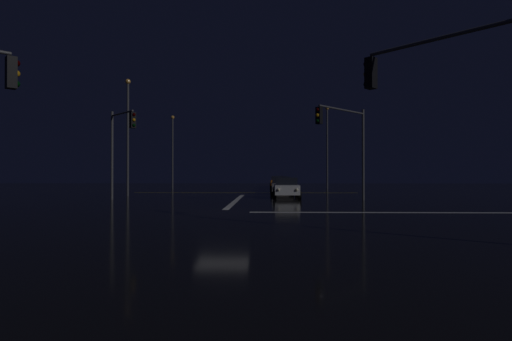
{
  "coord_description": "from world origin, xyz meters",
  "views": [
    {
      "loc": [
        2.13,
        -19.22,
        1.83
      ],
      "look_at": [
        1.29,
        12.08,
        2.12
      ],
      "focal_mm": 28.05,
      "sensor_mm": 36.0,
      "label": 1
    }
  ],
  "objects_px": {
    "traffic_signal_ne": "(346,135)",
    "streetlamp_right_far": "(327,142)",
    "streetlamp_left_near": "(128,129)",
    "sedan_white": "(286,188)",
    "sedan_red": "(280,183)",
    "sedan_orange": "(277,182)",
    "traffic_signal_nw": "(120,138)",
    "streetlamp_left_far": "(173,147)",
    "traffic_signal_se": "(451,90)",
    "sedan_gray": "(282,186)",
    "sedan_green": "(278,181)",
    "sedan_silver": "(281,184)"
  },
  "relations": [
    {
      "from": "sedan_white",
      "to": "sedan_green",
      "type": "relative_size",
      "value": 1.0
    },
    {
      "from": "sedan_red",
      "to": "traffic_signal_se",
      "type": "distance_m",
      "value": 36.53
    },
    {
      "from": "sedan_red",
      "to": "traffic_signal_ne",
      "type": "bearing_deg",
      "value": -80.26
    },
    {
      "from": "sedan_red",
      "to": "traffic_signal_nw",
      "type": "relative_size",
      "value": 0.69
    },
    {
      "from": "streetlamp_left_far",
      "to": "traffic_signal_se",
      "type": "bearing_deg",
      "value": -65.57
    },
    {
      "from": "sedan_orange",
      "to": "streetlamp_left_far",
      "type": "bearing_deg",
      "value": -160.98
    },
    {
      "from": "streetlamp_left_far",
      "to": "traffic_signal_ne",
      "type": "bearing_deg",
      "value": -53.26
    },
    {
      "from": "sedan_white",
      "to": "sedan_gray",
      "type": "relative_size",
      "value": 1.0
    },
    {
      "from": "streetlamp_right_far",
      "to": "sedan_red",
      "type": "bearing_deg",
      "value": -166.58
    },
    {
      "from": "sedan_orange",
      "to": "streetlamp_left_far",
      "type": "height_order",
      "value": "streetlamp_left_far"
    },
    {
      "from": "sedan_red",
      "to": "sedan_white",
      "type": "bearing_deg",
      "value": -90.3
    },
    {
      "from": "traffic_signal_se",
      "to": "streetlamp_left_far",
      "type": "relative_size",
      "value": 0.68
    },
    {
      "from": "sedan_gray",
      "to": "sedan_red",
      "type": "relative_size",
      "value": 1.0
    },
    {
      "from": "streetlamp_left_near",
      "to": "sedan_white",
      "type": "bearing_deg",
      "value": -11.29
    },
    {
      "from": "sedan_silver",
      "to": "sedan_green",
      "type": "bearing_deg",
      "value": 89.34
    },
    {
      "from": "sedan_green",
      "to": "traffic_signal_nw",
      "type": "bearing_deg",
      "value": -109.86
    },
    {
      "from": "sedan_green",
      "to": "streetlamp_left_far",
      "type": "xyz_separation_m",
      "value": [
        -13.45,
        -10.52,
        4.45
      ]
    },
    {
      "from": "sedan_orange",
      "to": "traffic_signal_nw",
      "type": "bearing_deg",
      "value": -113.31
    },
    {
      "from": "streetlamp_right_far",
      "to": "streetlamp_left_far",
      "type": "distance_m",
      "value": 19.16
    },
    {
      "from": "sedan_white",
      "to": "sedan_silver",
      "type": "bearing_deg",
      "value": 89.76
    },
    {
      "from": "traffic_signal_ne",
      "to": "streetlamp_right_far",
      "type": "distance_m",
      "value": 22.85
    },
    {
      "from": "sedan_white",
      "to": "streetlamp_right_far",
      "type": "relative_size",
      "value": 0.43
    },
    {
      "from": "sedan_gray",
      "to": "sedan_red",
      "type": "xyz_separation_m",
      "value": [
        0.23,
        11.75,
        0.0
      ]
    },
    {
      "from": "traffic_signal_ne",
      "to": "streetlamp_left_near",
      "type": "relative_size",
      "value": 0.64
    },
    {
      "from": "sedan_silver",
      "to": "streetlamp_right_far",
      "type": "xyz_separation_m",
      "value": [
        5.9,
        6.92,
        4.99
      ]
    },
    {
      "from": "sedan_green",
      "to": "streetlamp_left_near",
      "type": "bearing_deg",
      "value": -116.89
    },
    {
      "from": "sedan_red",
      "to": "sedan_orange",
      "type": "xyz_separation_m",
      "value": [
        -0.14,
        5.93,
        0.0
      ]
    },
    {
      "from": "traffic_signal_ne",
      "to": "traffic_signal_nw",
      "type": "bearing_deg",
      "value": 177.92
    },
    {
      "from": "sedan_white",
      "to": "traffic_signal_ne",
      "type": "relative_size",
      "value": 0.68
    },
    {
      "from": "sedan_white",
      "to": "sedan_red",
      "type": "height_order",
      "value": "same"
    },
    {
      "from": "sedan_green",
      "to": "traffic_signal_nw",
      "type": "distance_m",
      "value": 34.91
    },
    {
      "from": "streetlamp_right_far",
      "to": "streetlamp_left_near",
      "type": "xyz_separation_m",
      "value": [
        -19.15,
        -16.0,
        -0.16
      ]
    },
    {
      "from": "sedan_gray",
      "to": "streetlamp_right_far",
      "type": "xyz_separation_m",
      "value": [
        6.09,
        13.14,
        4.99
      ]
    },
    {
      "from": "traffic_signal_ne",
      "to": "sedan_white",
      "type": "bearing_deg",
      "value": 132.63
    },
    {
      "from": "traffic_signal_nw",
      "to": "streetlamp_right_far",
      "type": "xyz_separation_m",
      "value": [
        17.5,
        22.15,
        1.51
      ]
    },
    {
      "from": "sedan_red",
      "to": "traffic_signal_nw",
      "type": "xyz_separation_m",
      "value": [
        -11.64,
        -20.75,
        3.48
      ]
    },
    {
      "from": "sedan_red",
      "to": "traffic_signal_ne",
      "type": "distance_m",
      "value": 21.92
    },
    {
      "from": "sedan_orange",
      "to": "sedan_green",
      "type": "distance_m",
      "value": 6.0
    },
    {
      "from": "traffic_signal_ne",
      "to": "streetlamp_left_far",
      "type": "height_order",
      "value": "streetlamp_left_far"
    },
    {
      "from": "sedan_white",
      "to": "sedan_green",
      "type": "bearing_deg",
      "value": 89.51
    },
    {
      "from": "sedan_red",
      "to": "traffic_signal_nw",
      "type": "distance_m",
      "value": 24.05
    },
    {
      "from": "sedan_white",
      "to": "sedan_red",
      "type": "relative_size",
      "value": 1.0
    },
    {
      "from": "sedan_red",
      "to": "streetlamp_left_near",
      "type": "distance_m",
      "value": 20.33
    },
    {
      "from": "traffic_signal_nw",
      "to": "traffic_signal_ne",
      "type": "bearing_deg",
      "value": -2.08
    },
    {
      "from": "sedan_green",
      "to": "sedan_silver",
      "type": "bearing_deg",
      "value": -90.66
    },
    {
      "from": "sedan_orange",
      "to": "streetlamp_left_near",
      "type": "distance_m",
      "value": 24.86
    },
    {
      "from": "sedan_white",
      "to": "streetlamp_left_far",
      "type": "height_order",
      "value": "streetlamp_left_far"
    },
    {
      "from": "sedan_white",
      "to": "sedan_red",
      "type": "xyz_separation_m",
      "value": [
        0.09,
        17.24,
        0.0
      ]
    },
    {
      "from": "traffic_signal_nw",
      "to": "streetlamp_right_far",
      "type": "distance_m",
      "value": 28.27
    },
    {
      "from": "traffic_signal_se",
      "to": "streetlamp_left_far",
      "type": "xyz_separation_m",
      "value": [
        -17.06,
        37.56,
        0.96
      ]
    }
  ]
}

